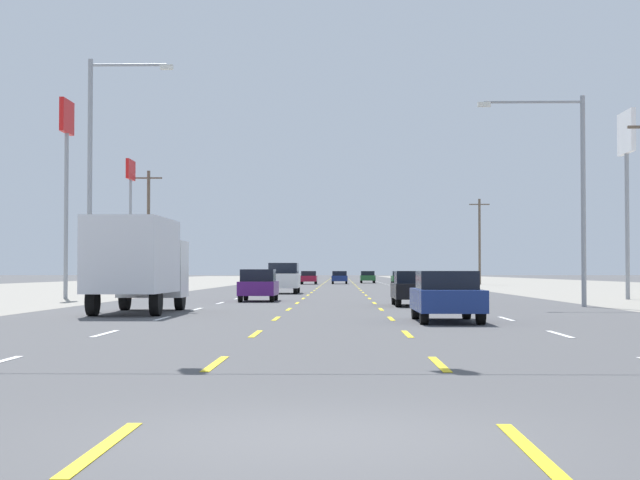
{
  "coord_description": "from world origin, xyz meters",
  "views": [
    {
      "loc": [
        0.21,
        -8.82,
        1.46
      ],
      "look_at": [
        -0.95,
        48.48,
        3.22
      ],
      "focal_mm": 56.67,
      "sensor_mm": 36.0,
      "label": 1
    }
  ],
  "objects_px": {
    "hatchback_far_left_farther": "(256,279)",
    "sedan_inner_left_farthest": "(309,277)",
    "sedan_far_right_distant_a": "(400,277)",
    "streetlight_left_row_0": "(97,165)",
    "streetlight_right_row_0": "(571,182)",
    "sedan_inner_right_distant_c": "(368,277)",
    "sedan_center_turn_distant_b": "(340,277)",
    "box_truck_far_left_near": "(138,260)",
    "sedan_inner_right_nearest": "(446,295)",
    "pole_sign_left_row_2": "(131,189)",
    "hatchback_inner_left_midfar": "(258,285)",
    "pole_sign_left_row_1": "(67,148)",
    "sedan_inner_right_mid": "(415,288)",
    "suv_inner_left_far": "(284,278)",
    "pole_sign_right_row_1": "(627,152)"
  },
  "relations": [
    {
      "from": "hatchback_far_left_farther",
      "to": "sedan_inner_left_farthest",
      "type": "height_order",
      "value": "hatchback_far_left_farther"
    },
    {
      "from": "sedan_far_right_distant_a",
      "to": "streetlight_left_row_0",
      "type": "xyz_separation_m",
      "value": [
        -16.64,
        -70.73,
        5.08
      ]
    },
    {
      "from": "streetlight_right_row_0",
      "to": "sedan_inner_right_distant_c",
      "type": "bearing_deg",
      "value": 94.31
    },
    {
      "from": "sedan_inner_left_farthest",
      "to": "sedan_center_turn_distant_b",
      "type": "bearing_deg",
      "value": 45.24
    },
    {
      "from": "box_truck_far_left_near",
      "to": "hatchback_far_left_farther",
      "type": "height_order",
      "value": "box_truck_far_left_near"
    },
    {
      "from": "sedan_inner_right_nearest",
      "to": "pole_sign_left_row_2",
      "type": "height_order",
      "value": "pole_sign_left_row_2"
    },
    {
      "from": "sedan_far_right_distant_a",
      "to": "pole_sign_left_row_2",
      "type": "relative_size",
      "value": 0.44
    },
    {
      "from": "hatchback_inner_left_midfar",
      "to": "pole_sign_left_row_1",
      "type": "distance_m",
      "value": 13.81
    },
    {
      "from": "sedan_inner_right_mid",
      "to": "streetlight_left_row_0",
      "type": "bearing_deg",
      "value": -175.9
    },
    {
      "from": "suv_inner_left_far",
      "to": "pole_sign_left_row_2",
      "type": "relative_size",
      "value": 0.47
    },
    {
      "from": "sedan_inner_right_mid",
      "to": "pole_sign_right_row_1",
      "type": "distance_m",
      "value": 16.66
    },
    {
      "from": "box_truck_far_left_near",
      "to": "pole_sign_right_row_1",
      "type": "relative_size",
      "value": 0.74
    },
    {
      "from": "hatchback_inner_left_midfar",
      "to": "streetlight_left_row_0",
      "type": "distance_m",
      "value": 10.68
    },
    {
      "from": "sedan_center_turn_distant_b",
      "to": "sedan_inner_right_distant_c",
      "type": "height_order",
      "value": "same"
    },
    {
      "from": "hatchback_inner_left_midfar",
      "to": "sedan_far_right_distant_a",
      "type": "relative_size",
      "value": 0.87
    },
    {
      "from": "pole_sign_left_row_2",
      "to": "streetlight_right_row_0",
      "type": "xyz_separation_m",
      "value": [
        26.15,
        -38.43,
        -2.89
      ]
    },
    {
      "from": "pole_sign_right_row_1",
      "to": "streetlight_right_row_0",
      "type": "bearing_deg",
      "value": -116.39
    },
    {
      "from": "streetlight_left_row_0",
      "to": "hatchback_inner_left_midfar",
      "type": "bearing_deg",
      "value": 49.61
    },
    {
      "from": "suv_inner_left_far",
      "to": "sedan_inner_right_distant_c",
      "type": "height_order",
      "value": "suv_inner_left_far"
    },
    {
      "from": "sedan_inner_right_mid",
      "to": "sedan_inner_right_distant_c",
      "type": "xyz_separation_m",
      "value": [
        0.2,
        80.37,
        0.0
      ]
    },
    {
      "from": "sedan_inner_right_nearest",
      "to": "sedan_center_turn_distant_b",
      "type": "bearing_deg",
      "value": 92.09
    },
    {
      "from": "sedan_inner_right_mid",
      "to": "sedan_inner_left_farthest",
      "type": "relative_size",
      "value": 1.0
    },
    {
      "from": "sedan_center_turn_distant_b",
      "to": "sedan_inner_right_nearest",
      "type": "bearing_deg",
      "value": -87.91
    },
    {
      "from": "hatchback_inner_left_midfar",
      "to": "streetlight_right_row_0",
      "type": "distance_m",
      "value": 15.79
    },
    {
      "from": "sedan_far_right_distant_a",
      "to": "streetlight_left_row_0",
      "type": "distance_m",
      "value": 72.84
    },
    {
      "from": "sedan_inner_right_distant_c",
      "to": "pole_sign_left_row_2",
      "type": "xyz_separation_m",
      "value": [
        -20.02,
        -42.88,
        7.24
      ]
    },
    {
      "from": "box_truck_far_left_near",
      "to": "pole_sign_left_row_1",
      "type": "relative_size",
      "value": 0.68
    },
    {
      "from": "box_truck_far_left_near",
      "to": "suv_inner_left_far",
      "type": "distance_m",
      "value": 30.93
    },
    {
      "from": "hatchback_inner_left_midfar",
      "to": "pole_sign_left_row_2",
      "type": "distance_m",
      "value": 34.53
    },
    {
      "from": "sedan_inner_right_mid",
      "to": "suv_inner_left_far",
      "type": "height_order",
      "value": "suv_inner_left_far"
    },
    {
      "from": "hatchback_far_left_farther",
      "to": "pole_sign_left_row_2",
      "type": "height_order",
      "value": "pole_sign_left_row_2"
    },
    {
      "from": "streetlight_right_row_0",
      "to": "sedan_inner_left_farthest",
      "type": "bearing_deg",
      "value": 100.44
    },
    {
      "from": "hatchback_far_left_farther",
      "to": "box_truck_far_left_near",
      "type": "bearing_deg",
      "value": -89.57
    },
    {
      "from": "sedan_inner_right_mid",
      "to": "sedan_far_right_distant_a",
      "type": "relative_size",
      "value": 1.0
    },
    {
      "from": "suv_inner_left_far",
      "to": "sedan_inner_right_distant_c",
      "type": "relative_size",
      "value": 1.09
    },
    {
      "from": "hatchback_far_left_farther",
      "to": "sedan_inner_left_farthest",
      "type": "distance_m",
      "value": 23.34
    },
    {
      "from": "sedan_inner_left_farthest",
      "to": "box_truck_far_left_near",
      "type": "bearing_deg",
      "value": -92.62
    },
    {
      "from": "pole_sign_left_row_2",
      "to": "streetlight_right_row_0",
      "type": "distance_m",
      "value": 46.58
    },
    {
      "from": "sedan_inner_right_nearest",
      "to": "sedan_inner_right_distant_c",
      "type": "xyz_separation_m",
      "value": [
        0.26,
        93.62,
        0.0
      ]
    },
    {
      "from": "sedan_inner_right_nearest",
      "to": "streetlight_left_row_0",
      "type": "bearing_deg",
      "value": 136.78
    },
    {
      "from": "sedan_far_right_distant_a",
      "to": "sedan_inner_right_distant_c",
      "type": "height_order",
      "value": "same"
    },
    {
      "from": "sedan_center_turn_distant_b",
      "to": "suv_inner_left_far",
      "type": "bearing_deg",
      "value": -94.15
    },
    {
      "from": "suv_inner_left_far",
      "to": "sedan_inner_right_distant_c",
      "type": "distance_m",
      "value": 57.64
    },
    {
      "from": "suv_inner_left_far",
      "to": "sedan_far_right_distant_a",
      "type": "height_order",
      "value": "suv_inner_left_far"
    },
    {
      "from": "box_truck_far_left_near",
      "to": "streetlight_right_row_0",
      "type": "height_order",
      "value": "streetlight_right_row_0"
    },
    {
      "from": "suv_inner_left_far",
      "to": "pole_sign_left_row_2",
      "type": "distance_m",
      "value": 20.59
    },
    {
      "from": "sedan_inner_right_nearest",
      "to": "pole_sign_left_row_1",
      "type": "relative_size",
      "value": 0.42
    },
    {
      "from": "box_truck_far_left_near",
      "to": "pole_sign_right_row_1",
      "type": "distance_m",
      "value": 28.42
    },
    {
      "from": "hatchback_far_left_farther",
      "to": "pole_sign_right_row_1",
      "type": "bearing_deg",
      "value": -58.69
    },
    {
      "from": "box_truck_far_left_near",
      "to": "sedan_far_right_distant_a",
      "type": "bearing_deg",
      "value": 80.03
    }
  ]
}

